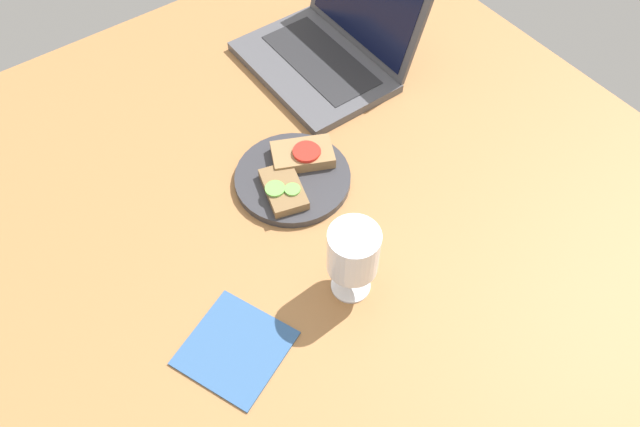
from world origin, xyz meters
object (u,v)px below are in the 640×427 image
object	(u,v)px
wine_glass	(353,254)
napkin	(235,348)
plate	(293,178)
sandwich_with_cucumber	(282,190)
sandwich_with_tomato	(303,154)
laptop	(328,48)

from	to	relation	value
wine_glass	napkin	distance (cm)	23.16
plate	sandwich_with_cucumber	distance (cm)	4.85
wine_glass	plate	bearing A→B (deg)	168.34
sandwich_with_cucumber	wine_glass	bearing A→B (deg)	-2.69
wine_glass	sandwich_with_tomato	bearing A→B (deg)	161.20
sandwich_with_cucumber	sandwich_with_tomato	size ratio (longest dim) A/B	0.90
sandwich_with_cucumber	wine_glass	xyz separation A→B (cm)	(21.45, -1.01, 7.26)
sandwich_with_tomato	laptop	xyz separation A→B (cm)	(-20.37, 20.81, 1.12)
sandwich_with_tomato	napkin	distance (cm)	38.45
sandwich_with_tomato	napkin	size ratio (longest dim) A/B	0.89
laptop	sandwich_with_tomato	bearing A→B (deg)	-45.61
plate	laptop	size ratio (longest dim) A/B	0.65
plate	napkin	bearing A→B (deg)	-49.63
wine_glass	laptop	size ratio (longest dim) A/B	0.45
wine_glass	napkin	size ratio (longest dim) A/B	1.01
sandwich_with_cucumber	sandwich_with_tomato	distance (cm)	8.97
plate	sandwich_with_tomato	xyz separation A→B (cm)	(-2.13, 3.91, 2.08)
laptop	napkin	world-z (taller)	laptop
sandwich_with_tomato	sandwich_with_cucumber	bearing A→B (deg)	-60.44
plate	wine_glass	distance (cm)	25.87
sandwich_with_cucumber	laptop	xyz separation A→B (cm)	(-24.79, 28.60, 1.43)
sandwich_with_tomato	napkin	bearing A→B (deg)	-50.99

